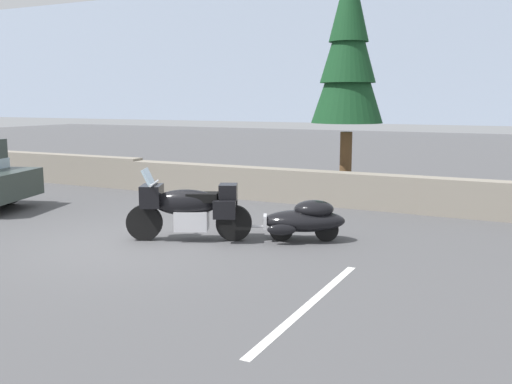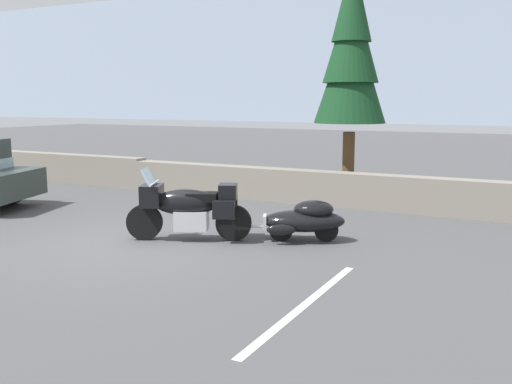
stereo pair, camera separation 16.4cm
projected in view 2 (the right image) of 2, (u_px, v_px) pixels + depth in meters
ground_plane at (136, 244)px, 10.36m from camera, size 80.00×80.00×0.00m
stone_guard_wall at (267, 184)px, 14.87m from camera, size 24.00×0.55×0.90m
distant_ridgeline at (512, 66)px, 92.77m from camera, size 240.00×80.00×16.00m
touring_motorcycle at (188, 207)px, 10.54m from camera, size 2.15×1.31×1.33m
car_shaped_trailer at (304, 219)px, 10.49m from camera, size 2.15×1.26×0.76m
pine_tree_tall at (351, 50)px, 14.39m from camera, size 1.81×1.81×6.08m
parking_stripe_marker at (305, 304)px, 7.28m from camera, size 0.12×3.60×0.01m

